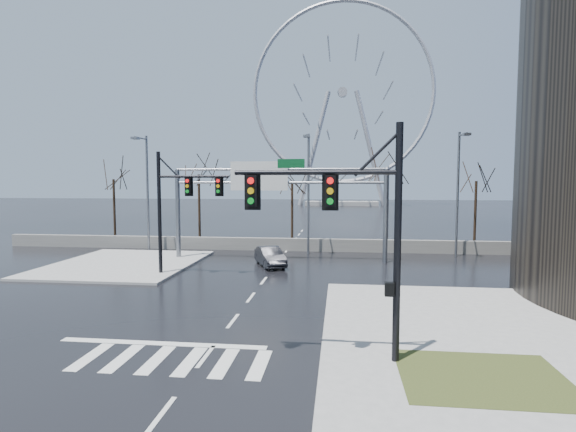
# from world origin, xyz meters

# --- Properties ---
(ground) EXTENTS (260.00, 260.00, 0.00)m
(ground) POSITION_xyz_m (0.00, 0.00, 0.00)
(ground) COLOR black
(ground) RESTS_ON ground
(sidewalk_right_ext) EXTENTS (12.00, 10.00, 0.15)m
(sidewalk_right_ext) POSITION_xyz_m (10.00, 2.00, 0.07)
(sidewalk_right_ext) COLOR gray
(sidewalk_right_ext) RESTS_ON ground
(sidewalk_far) EXTENTS (10.00, 12.00, 0.15)m
(sidewalk_far) POSITION_xyz_m (-11.00, 12.00, 0.07)
(sidewalk_far) COLOR gray
(sidewalk_far) RESTS_ON ground
(grass_strip) EXTENTS (5.00, 4.00, 0.02)m
(grass_strip) POSITION_xyz_m (9.00, -5.00, 0.15)
(grass_strip) COLOR #323D19
(grass_strip) RESTS_ON sidewalk_near
(barrier_wall) EXTENTS (52.00, 0.50, 1.10)m
(barrier_wall) POSITION_xyz_m (0.00, 20.00, 0.55)
(barrier_wall) COLOR slate
(barrier_wall) RESTS_ON ground
(signal_mast_near) EXTENTS (5.52, 0.41, 8.00)m
(signal_mast_near) POSITION_xyz_m (5.14, -4.04, 4.87)
(signal_mast_near) COLOR black
(signal_mast_near) RESTS_ON ground
(signal_mast_far) EXTENTS (4.72, 0.41, 8.00)m
(signal_mast_far) POSITION_xyz_m (-5.87, 8.96, 4.83)
(signal_mast_far) COLOR black
(signal_mast_far) RESTS_ON ground
(sign_gantry) EXTENTS (16.36, 0.40, 7.60)m
(sign_gantry) POSITION_xyz_m (-0.38, 14.96, 5.18)
(sign_gantry) COLOR slate
(sign_gantry) RESTS_ON ground
(streetlight_left) EXTENTS (0.50, 2.55, 10.00)m
(streetlight_left) POSITION_xyz_m (-12.00, 18.16, 5.89)
(streetlight_left) COLOR slate
(streetlight_left) RESTS_ON ground
(streetlight_mid) EXTENTS (0.50, 2.55, 10.00)m
(streetlight_mid) POSITION_xyz_m (2.00, 18.16, 5.89)
(streetlight_mid) COLOR slate
(streetlight_mid) RESTS_ON ground
(streetlight_right) EXTENTS (0.50, 2.55, 10.00)m
(streetlight_right) POSITION_xyz_m (14.00, 18.16, 5.89)
(streetlight_right) COLOR slate
(streetlight_right) RESTS_ON ground
(tree_far_left) EXTENTS (3.50, 3.50, 7.00)m
(tree_far_left) POSITION_xyz_m (-18.00, 24.00, 5.57)
(tree_far_left) COLOR black
(tree_far_left) RESTS_ON ground
(tree_left) EXTENTS (3.75, 3.75, 7.50)m
(tree_left) POSITION_xyz_m (-9.00, 23.50, 5.98)
(tree_left) COLOR black
(tree_left) RESTS_ON ground
(tree_center) EXTENTS (3.25, 3.25, 6.50)m
(tree_center) POSITION_xyz_m (0.00, 24.50, 5.17)
(tree_center) COLOR black
(tree_center) RESTS_ON ground
(tree_right) EXTENTS (3.90, 3.90, 7.80)m
(tree_right) POSITION_xyz_m (9.00, 23.50, 6.22)
(tree_right) COLOR black
(tree_right) RESTS_ON ground
(tree_far_right) EXTENTS (3.40, 3.40, 6.80)m
(tree_far_right) POSITION_xyz_m (17.00, 24.00, 5.41)
(tree_far_right) COLOR black
(tree_far_right) RESTS_ON ground
(ferris_wheel) EXTENTS (45.00, 6.00, 50.91)m
(ferris_wheel) POSITION_xyz_m (5.00, 95.00, 26.13)
(ferris_wheel) COLOR gray
(ferris_wheel) RESTS_ON ground
(car) EXTENTS (2.99, 4.40, 1.37)m
(car) POSITION_xyz_m (-0.34, 12.77, 0.69)
(car) COLOR black
(car) RESTS_ON ground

